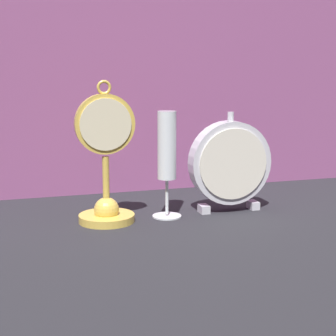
{
  "coord_description": "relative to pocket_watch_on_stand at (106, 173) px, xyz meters",
  "views": [
    {
      "loc": [
        -0.36,
        -1.08,
        0.33
      ],
      "look_at": [
        0.0,
        0.08,
        0.1
      ],
      "focal_mm": 60.0,
      "sensor_mm": 36.0,
      "label": 1
    }
  ],
  "objects": [
    {
      "name": "ground_plane",
      "position": [
        0.14,
        -0.06,
        -0.11
      ],
      "size": [
        4.0,
        4.0,
        0.0
      ],
      "primitive_type": "plane",
      "color": "#232328"
    },
    {
      "name": "mantel_clock_silver",
      "position": [
        0.28,
        0.01,
        0.0
      ],
      "size": [
        0.19,
        0.04,
        0.22
      ],
      "color": "silver",
      "rests_on": "ground_plane"
    },
    {
      "name": "fabric_backdrop_drape",
      "position": [
        0.14,
        0.27,
        0.2
      ],
      "size": [
        1.54,
        0.01,
        0.61
      ],
      "primitive_type": "cube",
      "color": "#8E4C7F",
      "rests_on": "ground_plane"
    },
    {
      "name": "pocket_watch_on_stand",
      "position": [
        0.0,
        0.0,
        0.0
      ],
      "size": [
        0.12,
        0.12,
        0.3
      ],
      "color": "gold",
      "rests_on": "ground_plane"
    },
    {
      "name": "champagne_flute",
      "position": [
        0.13,
        0.0,
        0.03
      ],
      "size": [
        0.06,
        0.06,
        0.23
      ],
      "color": "silver",
      "rests_on": "ground_plane"
    }
  ]
}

